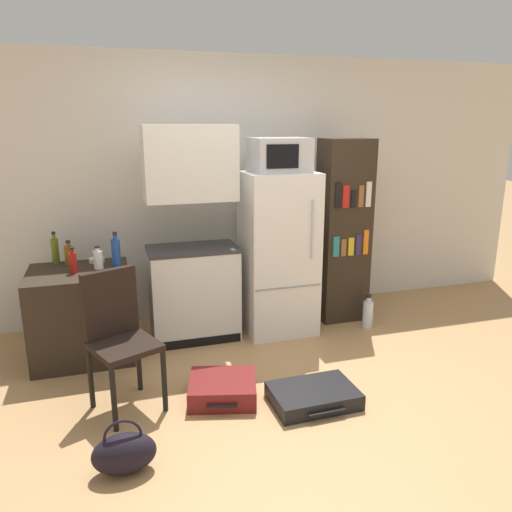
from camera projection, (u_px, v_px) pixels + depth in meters
ground_plane at (297, 406)px, 3.49m from camera, size 24.00×24.00×0.00m
wall_back at (246, 188)px, 5.07m from camera, size 6.40×0.10×2.55m
side_table at (82, 314)px, 4.15m from camera, size 0.80×0.69×0.75m
kitchen_hutch at (192, 245)px, 4.40m from camera, size 0.79×0.46×1.90m
refrigerator at (278, 253)px, 4.60m from camera, size 0.64×0.59×1.50m
microwave at (280, 155)px, 4.37m from camera, size 0.49×0.41×0.29m
bookshelf at (343, 231)px, 4.87m from camera, size 0.46×0.35×1.78m
bottle_olive_oil at (55, 250)px, 4.25m from camera, size 0.06×0.06×0.27m
bottle_amber_beer at (69, 254)px, 4.22m from camera, size 0.08×0.08×0.21m
bottle_ketchup_red at (73, 262)px, 3.98m from camera, size 0.06×0.06×0.21m
bottle_milk_white at (98, 259)px, 4.10m from camera, size 0.08×0.08×0.19m
bottle_blue_soda at (116, 252)px, 4.15m from camera, size 0.07×0.07×0.30m
bowl at (97, 260)px, 4.30m from camera, size 0.13×0.13×0.04m
chair at (118, 329)px, 3.38m from camera, size 0.53×0.53×0.96m
suitcase_large_flat at (314, 396)px, 3.51m from camera, size 0.60×0.45×0.11m
suitcase_small_flat at (223, 389)px, 3.57m from camera, size 0.56×0.52×0.15m
handbag at (124, 453)px, 2.80m from camera, size 0.36×0.20×0.33m
water_bottle_front at (368, 313)px, 4.80m from camera, size 0.10×0.10×0.33m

